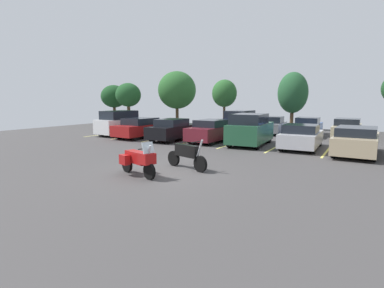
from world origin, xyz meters
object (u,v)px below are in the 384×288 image
(car_far_grey, at_px, (272,125))
(car_far_blue, at_px, (308,127))
(car_tan, at_px, (356,141))
(car_far_champagne, at_px, (347,129))
(motorcycle_second, at_px, (187,155))
(car_far_navy, at_px, (240,121))
(motorcycle_touring, at_px, (139,160))
(car_silver, at_px, (301,137))
(car_maroon, at_px, (212,131))
(car_white, at_px, (121,123))
(car_green, at_px, (250,130))
(car_red, at_px, (142,128))
(car_black, at_px, (174,130))

(car_far_grey, height_order, car_far_blue, car_far_grey)
(car_tan, distance_m, car_far_champagne, 7.50)
(motorcycle_second, xyz_separation_m, car_far_navy, (-3.37, 14.74, 0.36))
(motorcycle_touring, distance_m, car_silver, 10.38)
(car_far_navy, bearing_deg, car_maroon, -84.32)
(car_white, bearing_deg, car_far_navy, 43.93)
(car_green, bearing_deg, car_far_blue, 73.12)
(motorcycle_second, relative_size, car_white, 0.51)
(car_red, distance_m, car_green, 8.31)
(car_white, bearing_deg, motorcycle_touring, -44.13)
(car_white, xyz_separation_m, car_far_navy, (7.37, 7.10, -0.02))
(car_green, distance_m, car_far_navy, 7.92)
(car_black, relative_size, car_far_champagne, 0.98)
(car_green, relative_size, car_tan, 0.92)
(motorcycle_touring, bearing_deg, car_tan, 53.06)
(car_red, xyz_separation_m, car_maroon, (5.60, 0.54, 0.01))
(motorcycle_touring, xyz_separation_m, car_tan, (6.77, 9.00, 0.10))
(car_far_blue, distance_m, car_far_champagne, 2.82)
(car_black, xyz_separation_m, car_green, (5.42, 0.37, 0.23))
(car_red, relative_size, car_far_champagne, 0.98)
(motorcycle_touring, xyz_separation_m, motorcycle_second, (0.92, 1.89, -0.05))
(motorcycle_touring, distance_m, car_far_grey, 16.61)
(car_black, bearing_deg, motorcycle_touring, -63.82)
(car_tan, bearing_deg, car_far_champagne, 96.18)
(car_red, bearing_deg, car_far_blue, 36.14)
(car_red, bearing_deg, car_far_champagne, 28.92)
(car_red, bearing_deg, car_silver, 2.52)
(car_maroon, distance_m, car_far_grey, 7.28)
(motorcycle_second, bearing_deg, car_red, 138.93)
(car_green, bearing_deg, car_black, -176.05)
(car_green, relative_size, car_far_champagne, 0.93)
(car_maroon, bearing_deg, car_tan, -4.28)
(car_far_grey, bearing_deg, car_silver, -62.71)
(car_maroon, relative_size, car_far_blue, 0.92)
(motorcycle_second, height_order, car_far_blue, car_far_blue)
(car_far_grey, bearing_deg, car_green, -85.28)
(car_tan, relative_size, car_far_grey, 1.11)
(motorcycle_touring, height_order, car_far_champagne, car_far_champagne)
(car_black, bearing_deg, car_red, -179.90)
(car_far_blue, bearing_deg, motorcycle_touring, -100.66)
(motorcycle_touring, bearing_deg, car_black, 116.18)
(car_black, xyz_separation_m, car_far_grey, (4.83, 7.50, -0.04))
(car_far_navy, height_order, car_far_grey, car_far_navy)
(car_maroon, height_order, car_silver, car_maroon)
(car_white, bearing_deg, car_tan, -1.82)
(car_far_champagne, bearing_deg, car_red, -151.08)
(car_silver, relative_size, car_tan, 0.89)
(car_white, height_order, car_tan, car_white)
(car_tan, relative_size, car_far_blue, 0.99)
(motorcycle_second, xyz_separation_m, car_far_blue, (2.23, 14.88, 0.11))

